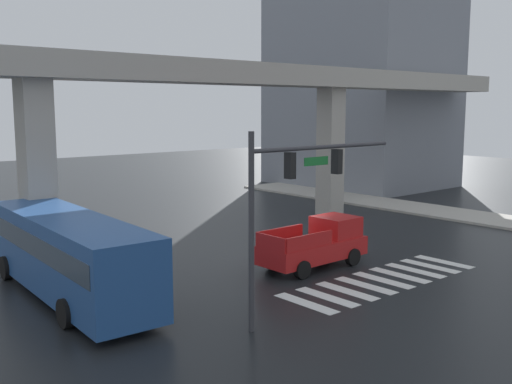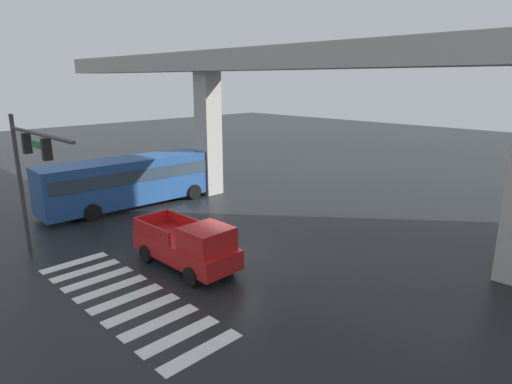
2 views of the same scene
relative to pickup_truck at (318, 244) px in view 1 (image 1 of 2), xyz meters
The scene contains 7 objects.
ground_plane 2.20m from the pickup_truck, 77.07° to the left, with size 120.00×120.00×0.00m, color black.
crosswalk_stripes 3.37m from the pickup_truck, 82.16° to the right, with size 9.35×2.80×0.01m.
elevated_overpass 10.97m from the pickup_truck, 86.99° to the left, with size 53.30×2.55×9.34m.
sidewalk_east 16.32m from the pickup_truck, 13.92° to the left, with size 4.00×36.00×0.15m, color #ADA89E.
pickup_truck is the anchor object (origin of this frame).
city_bus 10.45m from the pickup_truck, 163.40° to the left, with size 3.20×10.92×2.99m.
traffic_signal_mast 7.55m from the pickup_truck, 143.84° to the right, with size 6.49×0.32×6.20m.
Camera 1 is at (-18.94, -19.41, 6.90)m, focal length 41.71 mm.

